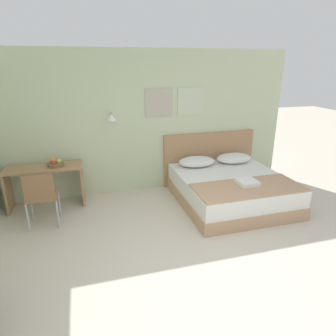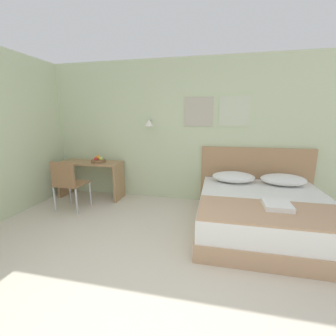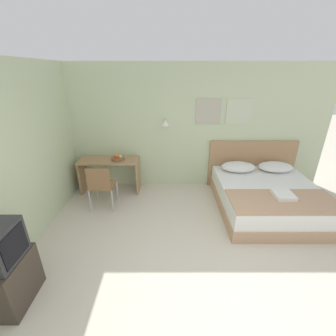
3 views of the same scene
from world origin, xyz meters
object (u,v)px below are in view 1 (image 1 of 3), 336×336
(headboard, at_px, (209,158))
(folded_towel_near_foot, at_px, (247,182))
(throw_blanket, at_px, (248,188))
(desk, at_px, (45,178))
(pillow_left, at_px, (197,162))
(bed, at_px, (231,189))
(pillow_right, at_px, (234,158))
(fruit_bowl, at_px, (55,163))
(desk_chair, at_px, (41,195))

(headboard, relative_size, folded_towel_near_foot, 5.57)
(throw_blanket, bearing_deg, desk, 157.42)
(pillow_left, xyz_separation_m, folded_towel_near_foot, (0.44, -1.12, -0.03))
(bed, bearing_deg, pillow_right, 60.10)
(folded_towel_near_foot, xyz_separation_m, fruit_bowl, (-3.01, 1.16, 0.22))
(bed, relative_size, desk, 1.56)
(bed, height_order, fruit_bowl, fruit_bowl)
(pillow_left, height_order, pillow_right, same)
(pillow_right, bearing_deg, desk, 179.11)
(pillow_right, distance_m, fruit_bowl, 3.36)
(pillow_left, distance_m, throw_blanket, 1.32)
(pillow_left, bearing_deg, desk_chair, -166.24)
(bed, bearing_deg, desk_chair, 179.71)
(throw_blanket, relative_size, desk_chair, 1.98)
(throw_blanket, bearing_deg, fruit_bowl, 156.34)
(bed, xyz_separation_m, folded_towel_near_foot, (0.05, -0.43, 0.31))
(desk_chair, bearing_deg, fruit_bowl, 74.98)
(headboard, relative_size, desk_chair, 2.17)
(desk, bearing_deg, folded_towel_near_foot, -20.15)
(pillow_right, height_order, desk_chair, desk_chair)
(pillow_left, height_order, folded_towel_near_foot, pillow_left)
(headboard, xyz_separation_m, throw_blanket, (0.00, -1.58, -0.02))
(pillow_left, bearing_deg, desk, 178.86)
(folded_towel_near_foot, height_order, fruit_bowl, fruit_bowl)
(headboard, bearing_deg, fruit_bowl, -174.56)
(throw_blanket, height_order, fruit_bowl, fruit_bowl)
(pillow_left, bearing_deg, throw_blanket, -72.49)
(pillow_left, distance_m, desk_chair, 2.84)
(bed, xyz_separation_m, throw_blanket, (-0.00, -0.57, 0.27))
(headboard, distance_m, desk_chair, 3.30)
(pillow_right, xyz_separation_m, throw_blanket, (-0.40, -1.26, -0.08))
(pillow_left, relative_size, pillow_right, 1.00)
(throw_blanket, relative_size, fruit_bowl, 6.36)
(pillow_right, relative_size, desk_chair, 0.80)
(bed, height_order, desk_chair, desk_chair)
(headboard, bearing_deg, desk, -175.21)
(pillow_left, relative_size, fruit_bowl, 2.58)
(folded_towel_near_foot, bearing_deg, pillow_left, 111.60)
(throw_blanket, relative_size, folded_towel_near_foot, 5.07)
(folded_towel_near_foot, relative_size, desk, 0.28)
(throw_blanket, bearing_deg, pillow_left, 107.51)
(bed, relative_size, throw_blanket, 1.11)
(bed, distance_m, headboard, 1.05)
(folded_towel_near_foot, xyz_separation_m, desk, (-3.21, 1.18, -0.04))
(bed, height_order, throw_blanket, throw_blanket)
(headboard, bearing_deg, pillow_right, -38.86)
(pillow_left, xyz_separation_m, desk, (-2.76, 0.06, -0.07))
(throw_blanket, bearing_deg, headboard, 90.00)
(bed, xyz_separation_m, desk, (-3.16, 0.75, 0.27))
(pillow_right, xyz_separation_m, desk_chair, (-3.55, -0.67, -0.06))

